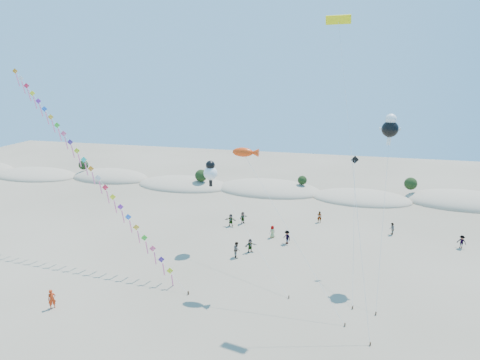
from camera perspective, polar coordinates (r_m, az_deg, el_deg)
name	(u,v)px	position (r m, az deg, el deg)	size (l,w,h in m)	color
dune_ridge	(274,190)	(71.93, 4.83, -1.47)	(145.30, 11.49, 5.57)	gray
kite_train	(85,161)	(47.94, -21.23, 2.49)	(27.04, 11.59, 21.59)	#3F2D1E
fish_kite	(246,153)	(38.04, 0.86, 3.88)	(11.31, 6.19, 13.86)	#3F2D1E
cartoon_kite_low	(211,172)	(47.19, -4.21, 1.20)	(11.56, 10.59, 10.73)	#3F2D1E
cartoon_kite_high	(390,127)	(42.14, 20.58, 7.03)	(2.00, 9.37, 16.85)	#3F2D1E
parafoil_kite	(339,28)	(36.37, 13.93, 20.22)	(5.18, 8.33, 25.35)	#3F2D1E
dark_kite	(354,202)	(41.93, 15.93, -3.09)	(0.85, 9.54, 12.27)	#3F2D1E
flyer_foreground	(52,299)	(41.52, -25.18, -15.08)	(0.67, 0.44, 1.82)	red
beachgoers	(288,232)	(52.15, 6.89, -7.38)	(30.49, 14.13, 1.88)	slate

